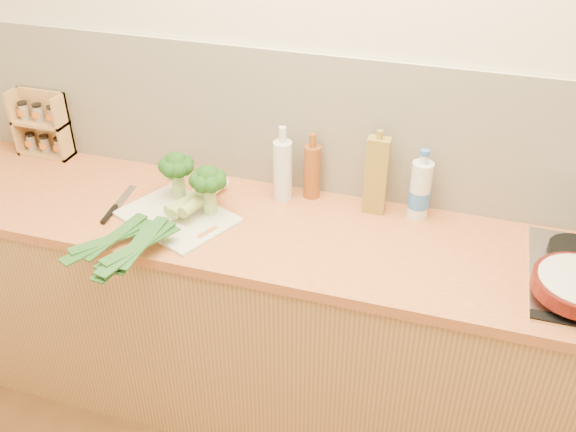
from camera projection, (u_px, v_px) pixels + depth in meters
The scene contains 14 objects.
room_shell at pixel (334, 128), 2.33m from camera, with size 3.50×3.50×3.50m.
counter at pixel (308, 327), 2.49m from camera, with size 3.20×0.62×0.90m.
chopping_board at pixel (177, 217), 2.32m from camera, with size 0.39×0.29×0.01m, color beige.
broccoli_left at pixel (177, 167), 2.35m from camera, with size 0.13×0.13×0.19m.
broccoli_right at pixel (208, 181), 2.26m from camera, with size 0.13×0.14×0.19m.
leek_front at pixel (169, 210), 2.30m from camera, with size 0.34×0.66×0.04m.
leek_mid at pixel (172, 215), 2.24m from camera, with size 0.15×0.67×0.04m.
leek_back at pixel (179, 216), 2.21m from camera, with size 0.20×0.63×0.04m.
chefs_knife at pixel (113, 210), 2.36m from camera, with size 0.06×0.28×0.02m.
spice_rack at pixel (44, 127), 2.68m from camera, with size 0.23×0.09×0.28m.
oil_tin at pixel (376, 175), 2.28m from camera, with size 0.08×0.05×0.33m.
glass_bottle at pixel (283, 169), 2.38m from camera, with size 0.07×0.07×0.29m.
amber_bottle at pixel (312, 171), 2.39m from camera, with size 0.06×0.06×0.26m.
water_bottle at pixel (420, 192), 2.28m from camera, with size 0.08×0.08×0.25m.
Camera 1 is at (0.47, -0.59, 2.18)m, focal length 40.00 mm.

